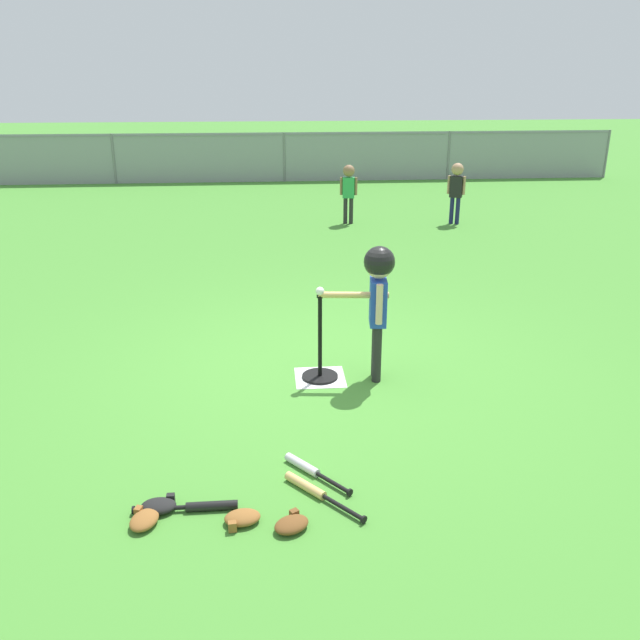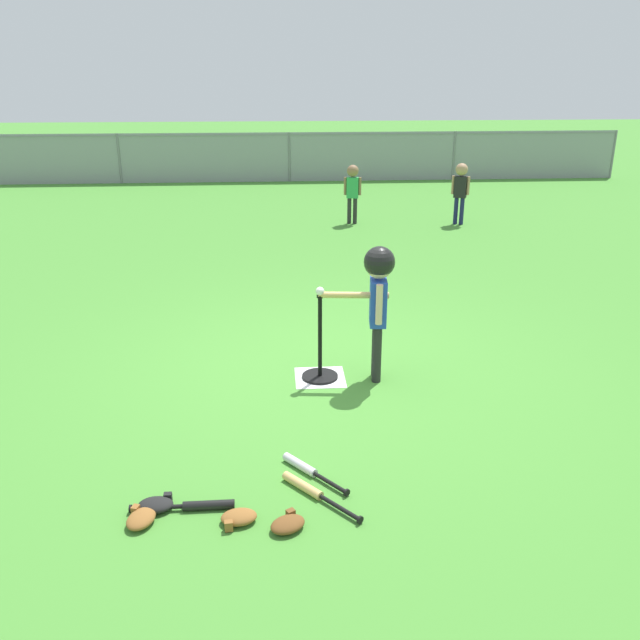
{
  "view_description": "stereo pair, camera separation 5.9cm",
  "coord_description": "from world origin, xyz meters",
  "px_view_note": "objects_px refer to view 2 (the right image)",
  "views": [
    {
      "loc": [
        -0.48,
        -5.65,
        2.59
      ],
      "look_at": [
        -0.04,
        -0.27,
        0.55
      ],
      "focal_mm": 37.62,
      "sensor_mm": 36.0,
      "label": 1
    },
    {
      "loc": [
        -0.42,
        -5.66,
        2.59
      ],
      "look_at": [
        -0.04,
        -0.27,
        0.55
      ],
      "focal_mm": 37.62,
      "sensor_mm": 36.0,
      "label": 2
    }
  ],
  "objects_px": {
    "baseball_on_tee": "(320,291)",
    "batter_child": "(378,286)",
    "spare_bat_silver": "(306,469)",
    "fielder_deep_center": "(461,185)",
    "glove_near_bats": "(238,517)",
    "spare_bat_wood": "(310,490)",
    "fielder_near_right": "(353,186)",
    "glove_by_plate": "(288,524)",
    "glove_tossed_aside": "(156,505)",
    "spare_bat_black": "(198,506)",
    "glove_outfield_drop": "(141,518)",
    "batting_tee": "(320,364)"
  },
  "relations": [
    {
      "from": "batter_child",
      "to": "fielder_deep_center",
      "type": "distance_m",
      "value": 6.55
    },
    {
      "from": "spare_bat_wood",
      "to": "spare_bat_black",
      "type": "xyz_separation_m",
      "value": [
        -0.71,
        -0.12,
        0.0
      ]
    },
    {
      "from": "glove_tossed_aside",
      "to": "fielder_deep_center",
      "type": "bearing_deg",
      "value": 62.96
    },
    {
      "from": "batting_tee",
      "to": "batter_child",
      "type": "xyz_separation_m",
      "value": [
        0.49,
        -0.05,
        0.73
      ]
    },
    {
      "from": "spare_bat_silver",
      "to": "glove_by_plate",
      "type": "xyz_separation_m",
      "value": [
        -0.14,
        -0.59,
        0.01
      ]
    },
    {
      "from": "batting_tee",
      "to": "spare_bat_silver",
      "type": "height_order",
      "value": "batting_tee"
    },
    {
      "from": "fielder_deep_center",
      "to": "glove_near_bats",
      "type": "relative_size",
      "value": 4.45
    },
    {
      "from": "spare_bat_wood",
      "to": "glove_by_plate",
      "type": "height_order",
      "value": "glove_by_plate"
    },
    {
      "from": "glove_outfield_drop",
      "to": "glove_by_plate",
      "type": "bearing_deg",
      "value": -7.39
    },
    {
      "from": "glove_by_plate",
      "to": "glove_outfield_drop",
      "type": "height_order",
      "value": "same"
    },
    {
      "from": "fielder_near_right",
      "to": "fielder_deep_center",
      "type": "relative_size",
      "value": 0.97
    },
    {
      "from": "fielder_near_right",
      "to": "spare_bat_black",
      "type": "xyz_separation_m",
      "value": [
        -1.9,
        -8.07,
        -0.63
      ]
    },
    {
      "from": "spare_bat_silver",
      "to": "glove_tossed_aside",
      "type": "xyz_separation_m",
      "value": [
        -0.96,
        -0.34,
        0.01
      ]
    },
    {
      "from": "batter_child",
      "to": "spare_bat_wood",
      "type": "distance_m",
      "value": 1.99
    },
    {
      "from": "spare_bat_black",
      "to": "glove_tossed_aside",
      "type": "bearing_deg",
      "value": 175.05
    },
    {
      "from": "spare_bat_wood",
      "to": "glove_outfield_drop",
      "type": "distance_m",
      "value": 1.06
    },
    {
      "from": "glove_outfield_drop",
      "to": "spare_bat_wood",
      "type": "bearing_deg",
      "value": 12.23
    },
    {
      "from": "batting_tee",
      "to": "spare_bat_wood",
      "type": "distance_m",
      "value": 1.74
    },
    {
      "from": "batter_child",
      "to": "spare_bat_wood",
      "type": "height_order",
      "value": "batter_child"
    },
    {
      "from": "glove_tossed_aside",
      "to": "baseball_on_tee",
      "type": "bearing_deg",
      "value": 57.63
    },
    {
      "from": "spare_bat_black",
      "to": "glove_near_bats",
      "type": "xyz_separation_m",
      "value": [
        0.26,
        -0.14,
        0.01
      ]
    },
    {
      "from": "fielder_deep_center",
      "to": "spare_bat_black",
      "type": "height_order",
      "value": "fielder_deep_center"
    },
    {
      "from": "spare_bat_silver",
      "to": "spare_bat_black",
      "type": "relative_size",
      "value": 0.77
    },
    {
      "from": "baseball_on_tee",
      "to": "fielder_deep_center",
      "type": "height_order",
      "value": "fielder_deep_center"
    },
    {
      "from": "glove_by_plate",
      "to": "batting_tee",
      "type": "bearing_deg",
      "value": 80.7
    },
    {
      "from": "spare_bat_silver",
      "to": "batter_child",
      "type": "bearing_deg",
      "value": 64.46
    },
    {
      "from": "batting_tee",
      "to": "glove_tossed_aside",
      "type": "bearing_deg",
      "value": -122.37
    },
    {
      "from": "fielder_near_right",
      "to": "glove_near_bats",
      "type": "bearing_deg",
      "value": -101.31
    },
    {
      "from": "batter_child",
      "to": "glove_outfield_drop",
      "type": "relative_size",
      "value": 4.65
    },
    {
      "from": "spare_bat_black",
      "to": "glove_near_bats",
      "type": "height_order",
      "value": "glove_near_bats"
    },
    {
      "from": "baseball_on_tee",
      "to": "batter_child",
      "type": "relative_size",
      "value": 0.06
    },
    {
      "from": "spare_bat_silver",
      "to": "fielder_deep_center",
      "type": "bearing_deg",
      "value": 67.87
    },
    {
      "from": "glove_outfield_drop",
      "to": "fielder_deep_center",
      "type": "bearing_deg",
      "value": 62.94
    },
    {
      "from": "spare_bat_wood",
      "to": "baseball_on_tee",
      "type": "bearing_deg",
      "value": 83.86
    },
    {
      "from": "spare_bat_black",
      "to": "glove_near_bats",
      "type": "distance_m",
      "value": 0.3
    },
    {
      "from": "fielder_deep_center",
      "to": "spare_bat_black",
      "type": "relative_size",
      "value": 1.63
    },
    {
      "from": "baseball_on_tee",
      "to": "batter_child",
      "type": "bearing_deg",
      "value": -5.58
    },
    {
      "from": "batting_tee",
      "to": "glove_tossed_aside",
      "type": "height_order",
      "value": "batting_tee"
    },
    {
      "from": "spare_bat_black",
      "to": "batter_child",
      "type": "bearing_deg",
      "value": 52.45
    },
    {
      "from": "glove_near_bats",
      "to": "glove_outfield_drop",
      "type": "xyz_separation_m",
      "value": [
        -0.59,
        0.03,
        0.0
      ]
    },
    {
      "from": "glove_by_plate",
      "to": "spare_bat_wood",
      "type": "bearing_deg",
      "value": 65.84
    },
    {
      "from": "spare_bat_silver",
      "to": "spare_bat_black",
      "type": "xyz_separation_m",
      "value": [
        -0.7,
        -0.37,
        0.0
      ]
    },
    {
      "from": "glove_by_plate",
      "to": "glove_near_bats",
      "type": "xyz_separation_m",
      "value": [
        -0.3,
        0.08,
        0.0
      ]
    },
    {
      "from": "glove_tossed_aside",
      "to": "fielder_near_right",
      "type": "bearing_deg",
      "value": 74.98
    },
    {
      "from": "glove_by_plate",
      "to": "glove_tossed_aside",
      "type": "xyz_separation_m",
      "value": [
        -0.82,
        0.25,
        0.0
      ]
    },
    {
      "from": "glove_near_bats",
      "to": "spare_bat_wood",
      "type": "bearing_deg",
      "value": 29.81
    },
    {
      "from": "baseball_on_tee",
      "to": "glove_by_plate",
      "type": "xyz_separation_m",
      "value": [
        -0.34,
        -2.07,
        -0.78
      ]
    },
    {
      "from": "spare_bat_silver",
      "to": "glove_near_bats",
      "type": "xyz_separation_m",
      "value": [
        -0.44,
        -0.51,
        0.01
      ]
    },
    {
      "from": "baseball_on_tee",
      "to": "glove_by_plate",
      "type": "bearing_deg",
      "value": -99.3
    },
    {
      "from": "fielder_deep_center",
      "to": "spare_bat_wood",
      "type": "bearing_deg",
      "value": -111.41
    }
  ]
}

